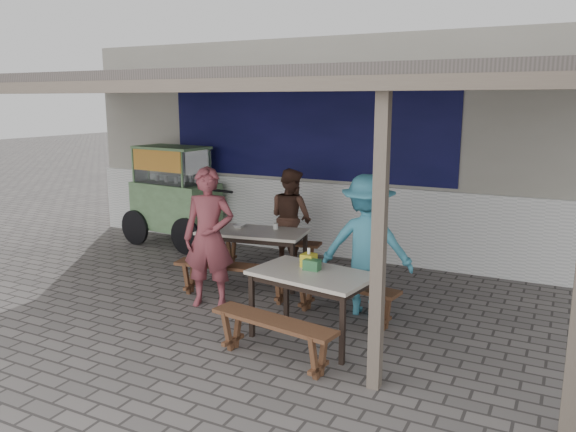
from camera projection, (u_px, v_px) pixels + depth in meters
The scene contains 17 objects.
ground at pixel (213, 310), 6.85m from camera, with size 60.00×60.00×0.00m, color #67615D.
back_wall at pixel (329, 148), 9.63m from camera, with size 9.00×1.28×3.50m.
warung_roof at pixel (249, 84), 7.08m from camera, with size 9.00×4.21×2.81m.
table_left at pixel (253, 236), 7.79m from camera, with size 1.56×0.94×0.75m.
bench_left_street at pixel (233, 273), 7.21m from camera, with size 1.59×0.52×0.45m.
bench_left_wall at pixel (270, 247), 8.50m from camera, with size 1.59×0.52×0.45m.
table_right at pixel (312, 279), 5.90m from camera, with size 1.35×0.94×0.75m.
bench_right_street at pixel (273, 331), 5.43m from camera, with size 1.37×0.48×0.45m.
bench_right_wall at pixel (344, 292), 6.51m from camera, with size 1.37×0.48×0.45m.
vendor_cart at pixel (174, 192), 9.82m from camera, with size 2.23×1.01×1.74m.
patron_street_side at pixel (209, 238), 6.87m from camera, with size 0.63×0.42×1.74m, color brown.
patron_wall_side at pixel (291, 218), 8.58m from camera, with size 0.74×0.57×1.51m, color #4E3025.
patron_right_table at pixel (367, 245), 6.62m from camera, with size 1.09×0.62×1.68m, color teal.
tissue_box at pixel (309, 260), 6.07m from camera, with size 0.14×0.14×0.14m, color gold.
donation_box at pixel (312, 265), 5.95m from camera, with size 0.17×0.11×0.11m, color #2E673B.
condiment_jar at pixel (276, 226), 7.85m from camera, with size 0.07×0.07×0.08m, color silver.
condiment_bowl at pixel (239, 226), 7.95m from camera, with size 0.17×0.17×0.04m, color white.
Camera 1 is at (3.75, -5.36, 2.52)m, focal length 35.00 mm.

